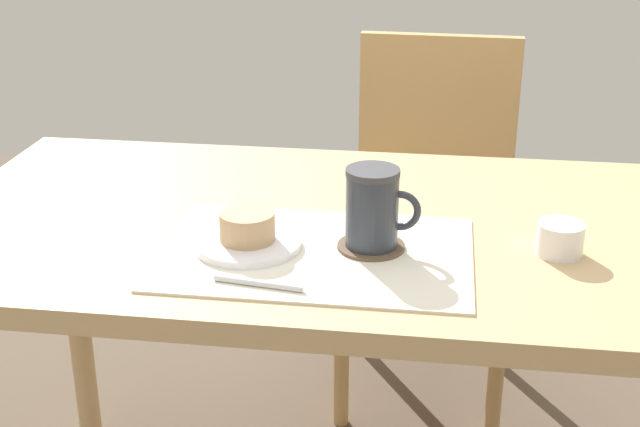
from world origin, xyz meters
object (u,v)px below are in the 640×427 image
object	(u,v)px
pastry_plate	(248,243)
coffee_mug	(373,208)
wooden_chair	(431,201)
pastry	(247,226)
sugar_bowl	(560,239)
dining_table	(353,262)

from	to	relation	value
pastry_plate	coffee_mug	xyz separation A→B (m)	(0.19, 0.02, 0.06)
wooden_chair	pastry	size ratio (longest dim) A/B	10.28
wooden_chair	sugar_bowl	bearing A→B (deg)	106.87
pastry	pastry_plate	bearing A→B (deg)	0.00
dining_table	pastry_plate	size ratio (longest dim) A/B	8.52
dining_table	pastry_plate	world-z (taller)	pastry_plate
dining_table	coffee_mug	world-z (taller)	coffee_mug
dining_table	sugar_bowl	distance (m)	0.34
pastry_plate	sugar_bowl	xyz separation A→B (m)	(0.47, 0.05, 0.02)
wooden_chair	pastry_plate	world-z (taller)	wooden_chair
dining_table	pastry_plate	distance (m)	0.22
wooden_chair	coffee_mug	bearing A→B (deg)	86.46
pastry_plate	sugar_bowl	size ratio (longest dim) A/B	2.33
wooden_chair	sugar_bowl	xyz separation A→B (m)	(0.20, -0.76, 0.25)
wooden_chair	pastry_plate	distance (m)	0.88
pastry_plate	coffee_mug	world-z (taller)	coffee_mug
dining_table	pastry	bearing A→B (deg)	-137.77
wooden_chair	pastry	world-z (taller)	wooden_chair
dining_table	pastry	xyz separation A→B (m)	(-0.15, -0.13, 0.11)
wooden_chair	sugar_bowl	distance (m)	0.83
pastry_plate	sugar_bowl	bearing A→B (deg)	5.95
wooden_chair	dining_table	bearing A→B (deg)	82.13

